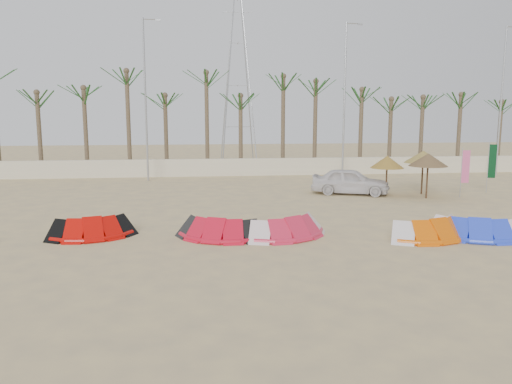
{
  "coord_description": "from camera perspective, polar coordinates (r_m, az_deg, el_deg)",
  "views": [
    {
      "loc": [
        -2.47,
        -15.33,
        4.73
      ],
      "look_at": [
        0.0,
        6.0,
        1.3
      ],
      "focal_mm": 35.0,
      "sensor_mm": 36.0,
      "label": 1
    }
  ],
  "objects": [
    {
      "name": "lamp_d",
      "position": [
        41.9,
        26.28,
        9.58
      ],
      "size": [
        1.25,
        0.14,
        11.0
      ],
      "color": "#A5A8AD",
      "rests_on": "ground"
    },
    {
      "name": "parasol_left",
      "position": [
        29.41,
        14.76,
        3.34
      ],
      "size": [
        1.91,
        1.91,
        2.3
      ],
      "color": "#4C331E",
      "rests_on": "ground"
    },
    {
      "name": "parasol_mid",
      "position": [
        29.13,
        19.08,
        3.49
      ],
      "size": [
        2.14,
        2.14,
        2.5
      ],
      "color": "#4C331E",
      "rests_on": "ground"
    },
    {
      "name": "lamp_c",
      "position": [
        36.87,
        10.12,
        10.55
      ],
      "size": [
        1.25,
        0.14,
        11.0
      ],
      "color": "#A5A8AD",
      "rests_on": "ground"
    },
    {
      "name": "lamp_b",
      "position": [
        35.51,
        -12.46,
        10.54
      ],
      "size": [
        1.25,
        0.14,
        11.0
      ],
      "color": "#A5A8AD",
      "rests_on": "ground"
    },
    {
      "name": "car",
      "position": [
        29.61,
        10.73,
        1.21
      ],
      "size": [
        4.81,
        3.22,
        1.52
      ],
      "primitive_type": "imported",
      "rotation": [
        0.0,
        0.0,
        1.22
      ],
      "color": "silver",
      "rests_on": "ground"
    },
    {
      "name": "boundary_wall",
      "position": [
        37.63,
        -2.81,
        2.84
      ],
      "size": [
        60.0,
        0.3,
        1.3
      ],
      "primitive_type": "cube",
      "color": "beige",
      "rests_on": "ground"
    },
    {
      "name": "kite_orange",
      "position": [
        20.23,
        19.12,
        -3.74
      ],
      "size": [
        3.86,
        2.46,
        0.9
      ],
      "color": "#E65B04",
      "rests_on": "ground"
    },
    {
      "name": "parasol_right",
      "position": [
        30.58,
        18.57,
        3.83
      ],
      "size": [
        2.19,
        2.19,
        2.54
      ],
      "color": "#4C331E",
      "rests_on": "ground"
    },
    {
      "name": "kite_red_right",
      "position": [
        19.41,
        3.6,
        -3.77
      ],
      "size": [
        3.91,
        2.83,
        0.9
      ],
      "color": "red",
      "rests_on": "ground"
    },
    {
      "name": "flag_pink",
      "position": [
        30.23,
        22.72,
        2.55
      ],
      "size": [
        0.45,
        0.1,
        2.81
      ],
      "color": "#A5A8AD",
      "rests_on": "ground"
    },
    {
      "name": "kite_blue",
      "position": [
        20.92,
        23.57,
        -3.58
      ],
      "size": [
        3.9,
        2.59,
        0.9
      ],
      "color": "blue",
      "rests_on": "ground"
    },
    {
      "name": "kite_red_left",
      "position": [
        20.27,
        -18.06,
        -3.67
      ],
      "size": [
        3.49,
        2.26,
        0.9
      ],
      "color": "#BE0903",
      "rests_on": "ground"
    },
    {
      "name": "ground",
      "position": [
        16.23,
        2.46,
        -7.88
      ],
      "size": [
        120.0,
        120.0,
        0.0
      ],
      "primitive_type": "plane",
      "color": "#D6B977",
      "rests_on": "ground"
    },
    {
      "name": "pylon",
      "position": [
        43.72,
        -2.02,
        2.86
      ],
      "size": [
        3.0,
        3.0,
        14.0
      ],
      "primitive_type": null,
      "color": "#A5A8AD",
      "rests_on": "ground"
    },
    {
      "name": "kite_red_mid",
      "position": [
        19.18,
        -4.33,
        -3.94
      ],
      "size": [
        3.72,
        2.56,
        0.9
      ],
      "color": "red",
      "rests_on": "ground"
    },
    {
      "name": "palm_line",
      "position": [
        38.99,
        -2.03,
        11.59
      ],
      "size": [
        52.0,
        4.0,
        7.7
      ],
      "color": "brown",
      "rests_on": "ground"
    },
    {
      "name": "flag_green",
      "position": [
        32.58,
        25.27,
        3.06
      ],
      "size": [
        0.44,
        0.16,
        3.05
      ],
      "color": "#A5A8AD",
      "rests_on": "ground"
    }
  ]
}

